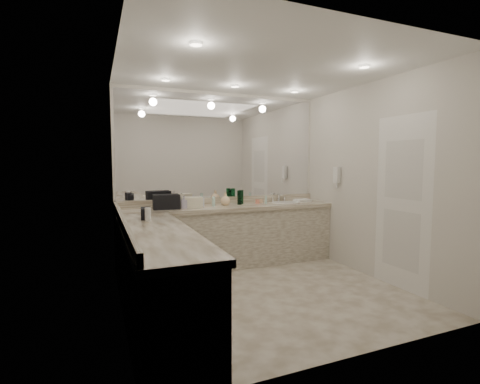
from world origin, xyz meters
name	(u,v)px	position (x,y,z in m)	size (l,w,h in m)	color
floor	(265,292)	(0.00, 0.00, 0.00)	(3.20, 3.20, 0.00)	beige
ceiling	(266,68)	(0.00, 0.00, 2.60)	(3.20, 3.20, 0.00)	white
wall_back	(222,178)	(0.00, 1.50, 1.30)	(3.20, 0.02, 2.60)	beige
wall_left	(119,187)	(-1.60, 0.00, 1.30)	(0.02, 3.00, 2.60)	beige
wall_right	(373,180)	(1.60, 0.00, 1.30)	(0.02, 3.00, 2.60)	beige
vanity_back_base	(229,237)	(0.00, 1.20, 0.42)	(3.20, 0.60, 0.84)	beige
vanity_back_top	(229,208)	(0.00, 1.19, 0.87)	(3.20, 0.64, 0.06)	beige
vanity_left_base	(157,280)	(-1.30, -0.30, 0.42)	(0.60, 2.40, 0.84)	beige
vanity_left_top	(157,233)	(-1.29, -0.30, 0.87)	(0.64, 2.42, 0.06)	beige
backsplash_back	(223,200)	(0.00, 1.48, 0.95)	(3.20, 0.04, 0.10)	beige
backsplash_left	(123,222)	(-1.58, 0.00, 0.95)	(0.04, 3.00, 0.10)	beige
mirror_back	(222,147)	(0.00, 1.49, 1.77)	(3.12, 0.01, 1.55)	white
mirror_left	(119,138)	(-1.59, 0.00, 1.77)	(0.01, 2.92, 1.55)	white
sink	(285,203)	(0.95, 1.20, 0.90)	(0.44, 0.44, 0.03)	white
faucet	(278,197)	(0.95, 1.41, 0.97)	(0.24, 0.16, 0.14)	silver
wall_phone	(337,175)	(1.56, 0.70, 1.35)	(0.06, 0.10, 0.24)	white
door	(402,203)	(1.59, -0.50, 1.05)	(0.02, 0.82, 2.10)	white
black_toiletry_bag	(166,202)	(-0.93, 1.17, 1.00)	(0.35, 0.22, 0.20)	black
black_bag_spill	(146,213)	(-1.30, 0.43, 0.96)	(0.11, 0.23, 0.13)	black
cream_cosmetic_case	(193,202)	(-0.55, 1.18, 0.97)	(0.25, 0.16, 0.15)	#EBE4C6
hand_towel	(302,200)	(1.28, 1.21, 0.92)	(0.26, 0.17, 0.04)	white
lotion_left	(148,214)	(-1.30, 0.26, 0.98)	(0.06, 0.06, 0.15)	white
soap_bottle_a	(181,200)	(-0.70, 1.26, 1.00)	(0.08, 0.08, 0.20)	silver
soap_bottle_b	(184,202)	(-0.69, 1.14, 0.99)	(0.08, 0.08, 0.18)	silver
soap_bottle_c	(225,199)	(-0.04, 1.25, 1.00)	(0.15, 0.15, 0.19)	#FFD6A2
green_bottle_0	(241,197)	(0.25, 1.31, 1.01)	(0.07, 0.07, 0.22)	#11552B
green_bottle_1	(240,197)	(0.19, 1.25, 1.01)	(0.07, 0.07, 0.22)	#11552B
green_bottle_2	(240,198)	(0.20, 1.28, 1.00)	(0.07, 0.07, 0.20)	#11552B
amenity_bottle_0	(257,202)	(0.49, 1.24, 0.93)	(0.06, 0.06, 0.07)	#E57F66
amenity_bottle_1	(214,202)	(-0.24, 1.18, 0.97)	(0.05, 0.05, 0.14)	silver
amenity_bottle_2	(203,202)	(-0.40, 1.19, 0.96)	(0.04, 0.04, 0.13)	silver
amenity_bottle_3	(261,201)	(0.59, 1.32, 0.93)	(0.05, 0.05, 0.06)	#E0B28C
amenity_bottle_4	(266,200)	(0.61, 1.19, 0.96)	(0.04, 0.04, 0.12)	silver
amenity_bottle_5	(196,204)	(-0.51, 1.18, 0.95)	(0.05, 0.05, 0.09)	#E0B28C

